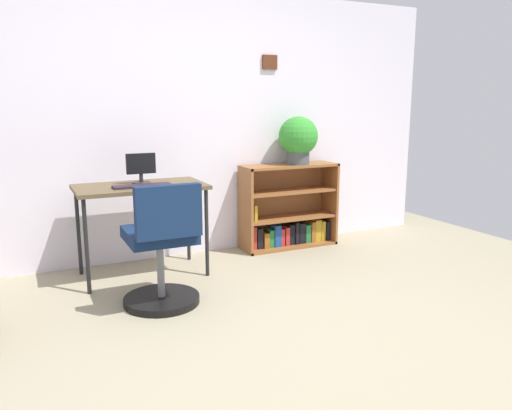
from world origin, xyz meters
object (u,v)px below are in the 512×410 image
bookshelf_low (287,211)px  monitor (141,168)px  keyboard (142,186)px  potted_plant_on_shelf (298,138)px  desk (141,193)px  office_chair (162,253)px

bookshelf_low → monitor: bearing=-172.3°
keyboard → bookshelf_low: size_ratio=0.47×
monitor → potted_plant_on_shelf: 1.53m
bookshelf_low → potted_plant_on_shelf: potted_plant_on_shelf is taller
desk → monitor: size_ratio=4.13×
desk → bookshelf_low: 1.51m
monitor → keyboard: (-0.03, -0.17, -0.11)m
monitor → keyboard: monitor is taller
office_chair → potted_plant_on_shelf: 1.92m
monitor → bookshelf_low: size_ratio=0.26×
desk → keyboard: size_ratio=2.27×
keyboard → office_chair: (-0.02, -0.60, -0.37)m
desk → bookshelf_low: (1.45, 0.26, -0.33)m
desk → potted_plant_on_shelf: size_ratio=2.23×
office_chair → potted_plant_on_shelf: size_ratio=1.95×
desk → monitor: bearing=67.8°
desk → keyboard: bearing=-93.9°
monitor → office_chair: size_ratio=0.28×
office_chair → potted_plant_on_shelf: (1.56, 0.91, 0.66)m
bookshelf_low → desk: bearing=-169.8°
keyboard → office_chair: size_ratio=0.50×
desk → office_chair: office_chair is taller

